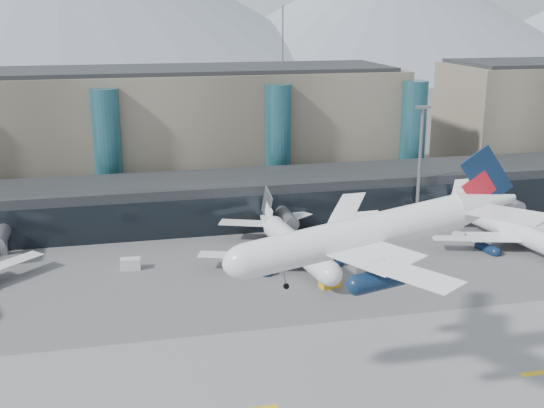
# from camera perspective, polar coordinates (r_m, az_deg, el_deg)

# --- Properties ---
(ground) EXTENTS (900.00, 900.00, 0.00)m
(ground) POSITION_cam_1_polar(r_m,az_deg,el_deg) (100.45, 7.57, -10.85)
(ground) COLOR #515154
(ground) RESTS_ON ground
(runway_strip) EXTENTS (400.00, 40.00, 0.04)m
(runway_strip) POSITION_cam_1_polar(r_m,az_deg,el_deg) (88.35, 11.03, -15.06)
(runway_strip) COLOR slate
(runway_strip) RESTS_ON ground
(runway_markings) EXTENTS (128.00, 1.00, 0.02)m
(runway_markings) POSITION_cam_1_polar(r_m,az_deg,el_deg) (88.33, 11.04, -15.04)
(runway_markings) COLOR gold
(runway_markings) RESTS_ON ground
(concourse) EXTENTS (170.00, 27.00, 10.00)m
(concourse) POSITION_cam_1_polar(r_m,az_deg,el_deg) (150.50, 0.05, 0.56)
(concourse) COLOR black
(concourse) RESTS_ON ground
(terminal_main) EXTENTS (130.00, 30.00, 31.00)m
(terminal_main) POSITION_cam_1_polar(r_m,az_deg,el_deg) (176.31, -10.32, 6.09)
(terminal_main) COLOR gray
(terminal_main) RESTS_ON ground
(teal_towers) EXTENTS (116.40, 19.40, 46.00)m
(teal_towers) POSITION_cam_1_polar(r_m,az_deg,el_deg) (161.63, -6.45, 4.83)
(teal_towers) COLOR #265C6A
(teal_towers) RESTS_ON ground
(mountain_ridge) EXTENTS (910.00, 400.00, 110.00)m
(mountain_ridge) POSITION_cam_1_polar(r_m,az_deg,el_deg) (466.13, -7.18, 16.03)
(mountain_ridge) COLOR gray
(mountain_ridge) RESTS_ON ground
(lightmast_mid) EXTENTS (3.00, 1.20, 25.60)m
(lightmast_mid) POSITION_cam_1_polar(r_m,az_deg,el_deg) (148.89, 12.27, 3.76)
(lightmast_mid) COLOR slate
(lightmast_mid) RESTS_ON ground
(hero_jet) EXTENTS (36.22, 36.98, 11.93)m
(hero_jet) POSITION_cam_1_polar(r_m,az_deg,el_deg) (79.73, 9.33, -1.47)
(hero_jet) COLOR white
(hero_jet) RESTS_ON ground
(jet_parked_mid) EXTENTS (37.28, 37.26, 12.10)m
(jet_parked_mid) POSITION_cam_1_polar(r_m,az_deg,el_deg) (126.68, 1.59, -2.66)
(jet_parked_mid) COLOR white
(jet_parked_mid) RESTS_ON ground
(jet_parked_right) EXTENTS (34.81, 35.18, 11.37)m
(jet_parked_right) POSITION_cam_1_polar(r_m,az_deg,el_deg) (143.63, 18.86, -1.38)
(jet_parked_right) COLOR white
(jet_parked_right) RESTS_ON ground
(veh_a) EXTENTS (3.73, 2.31, 2.01)m
(veh_a) POSITION_cam_1_polar(r_m,az_deg,el_deg) (125.51, -11.75, -4.92)
(veh_a) COLOR silver
(veh_a) RESTS_ON ground
(veh_b) EXTENTS (2.50, 3.29, 1.69)m
(veh_b) POSITION_cam_1_polar(r_m,az_deg,el_deg) (131.14, 0.59, -3.72)
(veh_b) COLOR gold
(veh_b) RESTS_ON ground
(veh_c) EXTENTS (4.01, 2.97, 1.99)m
(veh_c) POSITION_cam_1_polar(r_m,az_deg,el_deg) (120.34, 7.94, -5.66)
(veh_c) COLOR #4C4C51
(veh_c) RESTS_ON ground
(veh_d) EXTENTS (3.53, 3.18, 1.79)m
(veh_d) POSITION_cam_1_polar(r_m,az_deg,el_deg) (149.49, 11.38, -1.51)
(veh_d) COLOR silver
(veh_d) RESTS_ON ground
(veh_g) EXTENTS (2.85, 2.80, 1.47)m
(veh_g) POSITION_cam_1_polar(r_m,az_deg,el_deg) (143.44, 15.36, -2.60)
(veh_g) COLOR silver
(veh_g) RESTS_ON ground
(veh_h) EXTENTS (3.77, 2.62, 1.89)m
(veh_h) POSITION_cam_1_polar(r_m,az_deg,el_deg) (115.72, 4.86, -6.50)
(veh_h) COLOR gold
(veh_h) RESTS_ON ground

